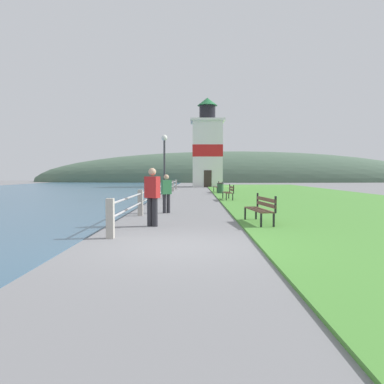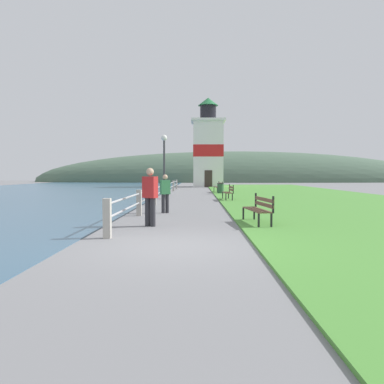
# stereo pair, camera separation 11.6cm
# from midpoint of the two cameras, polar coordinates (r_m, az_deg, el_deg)

# --- Properties ---
(ground_plane) EXTENTS (160.00, 160.00, 0.00)m
(ground_plane) POSITION_cam_midpoint_polar(r_m,az_deg,el_deg) (8.21, -2.79, -8.28)
(ground_plane) COLOR slate
(grass_verge) EXTENTS (12.00, 54.04, 0.06)m
(grass_verge) POSITION_cam_midpoint_polar(r_m,az_deg,el_deg) (27.10, 16.24, -0.60)
(grass_verge) COLOR #4C8E38
(grass_verge) RESTS_ON ground_plane
(seawall_railing) EXTENTS (0.18, 29.80, 0.98)m
(seawall_railing) POSITION_cam_midpoint_polar(r_m,az_deg,el_deg) (23.98, -4.51, 0.38)
(seawall_railing) COLOR #A8A399
(seawall_railing) RESTS_ON ground_plane
(park_bench_near) EXTENTS (0.70, 1.89, 0.94)m
(park_bench_near) POSITION_cam_midpoint_polar(r_m,az_deg,el_deg) (11.74, 10.23, -2.33)
(park_bench_near) COLOR brown
(park_bench_near) RESTS_ON ground_plane
(park_bench_midway) EXTENTS (0.55, 1.75, 0.94)m
(park_bench_midway) POSITION_cam_midpoint_polar(r_m,az_deg,el_deg) (22.25, 5.52, 0.09)
(park_bench_midway) COLOR brown
(park_bench_midway) RESTS_ON ground_plane
(park_bench_far) EXTENTS (0.66, 2.00, 0.94)m
(park_bench_far) POSITION_cam_midpoint_polar(r_m,az_deg,el_deg) (31.46, 3.96, 0.89)
(park_bench_far) COLOR brown
(park_bench_far) RESTS_ON ground_plane
(lighthouse) EXTENTS (4.07, 4.07, 10.79)m
(lighthouse) POSITION_cam_midpoint_polar(r_m,az_deg,el_deg) (45.85, 2.27, 6.59)
(lighthouse) COLOR white
(lighthouse) RESTS_ON ground_plane
(person_strolling) EXTENTS (0.49, 0.41, 1.75)m
(person_strolling) POSITION_cam_midpoint_polar(r_m,az_deg,el_deg) (11.27, -6.36, -0.42)
(person_strolling) COLOR #28282D
(person_strolling) RESTS_ON ground_plane
(person_by_railing) EXTENTS (0.43, 0.35, 1.55)m
(person_by_railing) POSITION_cam_midpoint_polar(r_m,az_deg,el_deg) (15.05, -4.14, -0.02)
(person_by_railing) COLOR #28282D
(person_by_railing) RESTS_ON ground_plane
(trash_bin) EXTENTS (0.54, 0.54, 0.84)m
(trash_bin) POSITION_cam_midpoint_polar(r_m,az_deg,el_deg) (29.48, 4.23, 0.53)
(trash_bin) COLOR #2D5138
(trash_bin) RESTS_ON ground_plane
(lamp_post) EXTENTS (0.36, 0.36, 3.96)m
(lamp_post) POSITION_cam_midpoint_polar(r_m,az_deg,el_deg) (23.02, -4.37, 5.67)
(lamp_post) COLOR #333338
(lamp_post) RESTS_ON ground_plane
(distant_hillside) EXTENTS (80.00, 16.00, 12.00)m
(distant_hillside) POSITION_cam_midpoint_polar(r_m,az_deg,el_deg) (74.47, 6.45, 1.55)
(distant_hillside) COLOR #4C6651
(distant_hillside) RESTS_ON ground_plane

